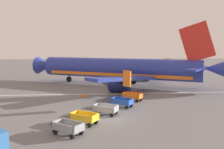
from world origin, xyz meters
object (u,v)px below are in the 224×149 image
object	(u,v)px
baggage_cart_fourth_in_row	(122,102)
baggage_cart_second_in_row	(84,118)
traffic_cone_near_plane	(82,95)
traffic_cone_mid_apron	(85,95)
baggage_cart_third_in_row	(105,109)
baggage_cart_far_end	(132,96)
traffic_cone_by_carts	(138,99)
baggage_cart_nearest	(68,127)
airplane	(123,69)

from	to	relation	value
baggage_cart_fourth_in_row	baggage_cart_second_in_row	bearing A→B (deg)	-125.29
traffic_cone_near_plane	baggage_cart_fourth_in_row	bearing A→B (deg)	-51.00
baggage_cart_fourth_in_row	traffic_cone_mid_apron	world-z (taller)	baggage_cart_fourth_in_row
baggage_cart_third_in_row	baggage_cart_far_end	distance (m)	7.36
traffic_cone_by_carts	baggage_cart_fourth_in_row	bearing A→B (deg)	-128.78
baggage_cart_nearest	traffic_cone_near_plane	world-z (taller)	baggage_cart_nearest
baggage_cart_nearest	traffic_cone_mid_apron	bearing A→B (deg)	86.64
traffic_cone_by_carts	baggage_cart_far_end	bearing A→B (deg)	175.41
baggage_cart_third_in_row	baggage_cart_far_end	bearing A→B (deg)	58.12
airplane	baggage_cart_fourth_in_row	world-z (taller)	airplane
baggage_cart_second_in_row	traffic_cone_near_plane	bearing A→B (deg)	93.62
traffic_cone_by_carts	baggage_cart_second_in_row	bearing A→B (deg)	-126.51
baggage_cart_second_in_row	baggage_cart_far_end	bearing A→B (deg)	56.73
baggage_cart_nearest	baggage_cart_second_in_row	distance (m)	2.88
baggage_cart_far_end	traffic_cone_mid_apron	size ratio (longest dim) A/B	5.57
baggage_cart_far_end	traffic_cone_by_carts	size ratio (longest dim) A/B	5.23
baggage_cart_third_in_row	traffic_cone_by_carts	world-z (taller)	baggage_cart_third_in_row
baggage_cart_second_in_row	traffic_cone_by_carts	distance (m)	11.38
baggage_cart_second_in_row	baggage_cart_far_end	size ratio (longest dim) A/B	1.02
baggage_cart_far_end	traffic_cone_by_carts	distance (m)	0.79
baggage_cart_second_in_row	traffic_cone_mid_apron	bearing A→B (deg)	91.72
traffic_cone_mid_apron	airplane	bearing A→B (deg)	55.27
baggage_cart_third_in_row	baggage_cart_fourth_in_row	xyz separation A→B (m)	(2.13, 3.09, 0.00)
traffic_cone_mid_apron	traffic_cone_by_carts	xyz separation A→B (m)	(7.14, -3.20, 0.02)
traffic_cone_mid_apron	baggage_cart_fourth_in_row	bearing A→B (deg)	-53.61
baggage_cart_second_in_row	baggage_cart_far_end	world-z (taller)	same
traffic_cone_mid_apron	baggage_cart_third_in_row	bearing A→B (deg)	-74.98
baggage_cart_third_in_row	traffic_cone_near_plane	distance (m)	9.79
traffic_cone_near_plane	traffic_cone_mid_apron	world-z (taller)	traffic_cone_mid_apron
baggage_cart_second_in_row	baggage_cart_far_end	distance (m)	11.01
baggage_cart_far_end	traffic_cone_near_plane	distance (m)	7.49
baggage_cart_second_in_row	baggage_cart_fourth_in_row	distance (m)	7.41
baggage_cart_nearest	baggage_cart_third_in_row	world-z (taller)	same
baggage_cart_far_end	baggage_cart_nearest	bearing A→B (deg)	-121.70
baggage_cart_second_in_row	traffic_cone_by_carts	bearing A→B (deg)	53.49
baggage_cart_nearest	airplane	bearing A→B (deg)	72.91
baggage_cart_nearest	traffic_cone_by_carts	world-z (taller)	baggage_cart_nearest
airplane	baggage_cart_far_end	distance (m)	13.01
airplane	baggage_cart_second_in_row	bearing A→B (deg)	-106.01
airplane	traffic_cone_by_carts	bearing A→B (deg)	-87.93
baggage_cart_nearest	traffic_cone_mid_apron	size ratio (longest dim) A/B	5.47
baggage_cart_nearest	traffic_cone_by_carts	distance (m)	14.22
baggage_cart_fourth_in_row	traffic_cone_mid_apron	bearing A→B (deg)	126.39
baggage_cart_nearest	baggage_cart_far_end	bearing A→B (deg)	58.30
baggage_cart_third_in_row	airplane	bearing A→B (deg)	77.68
baggage_cart_far_end	traffic_cone_mid_apron	bearing A→B (deg)	153.85
baggage_cart_far_end	baggage_cart_fourth_in_row	bearing A→B (deg)	-119.13
baggage_cart_second_in_row	traffic_cone_near_plane	size ratio (longest dim) A/B	5.86
baggage_cart_nearest	traffic_cone_near_plane	size ratio (longest dim) A/B	5.64
baggage_cart_second_in_row	baggage_cart_nearest	bearing A→B (deg)	-115.69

